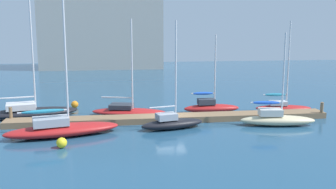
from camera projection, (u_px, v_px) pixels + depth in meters
name	position (u px, v px, depth m)	size (l,w,h in m)	color
ground_plane	(171.00, 121.00, 32.80)	(120.00, 120.00, 0.00)	navy
dock_pier	(171.00, 118.00, 32.76)	(27.71, 1.92, 0.52)	#846647
dock_piling_near_end	(11.00, 116.00, 31.63)	(0.28, 0.28, 1.45)	#846647
dock_piling_far_end	(322.00, 110.00, 33.72)	(0.28, 0.28, 1.45)	#846647
sailboat_0	(30.00, 111.00, 34.25)	(8.67, 4.56, 11.46)	black
sailboat_1	(61.00, 127.00, 28.11)	(8.70, 4.21, 13.94)	#B21E1E
sailboat_2	(128.00, 111.00, 34.93)	(7.26, 3.82, 8.79)	#B21E1E
sailboat_3	(172.00, 122.00, 30.18)	(5.44, 2.76, 8.56)	black
sailboat_4	(211.00, 107.00, 36.08)	(5.37, 1.68, 7.38)	#B21E1E
sailboat_5	(276.00, 118.00, 31.23)	(6.33, 2.55, 7.62)	beige
sailboat_6	(283.00, 106.00, 36.64)	(5.55, 2.17, 8.64)	#B21E1E
mooring_buoy_yellow	(62.00, 143.00, 25.33)	(0.71, 0.71, 0.71)	yellow
mooring_buoy_orange	(75.00, 104.00, 38.23)	(0.72, 0.72, 0.72)	orange
harbor_building_distant	(102.00, 22.00, 76.93)	(23.94, 10.59, 18.70)	#ADA89E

